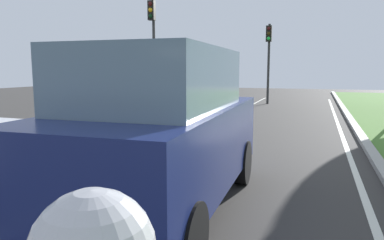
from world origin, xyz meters
The scene contains 7 objects.
ground_plane centered at (0.00, 14.00, 0.00)m, with size 60.00×60.00×0.00m, color #383533.
lane_line_center centered at (-0.70, 14.00, 0.00)m, with size 0.12×32.00×0.01m, color silver.
lane_line_right_edge centered at (3.60, 14.00, 0.00)m, with size 0.12×32.00×0.01m, color silver.
curb_right centered at (4.10, 14.00, 0.06)m, with size 0.24×48.00×0.12m, color #9E9B93.
car_suv_ahead centered at (0.80, 8.36, 1.17)m, with size 2.07×4.55×2.28m.
traffic_light_overhead_left centered at (-4.73, 19.82, 3.67)m, with size 0.32×0.50×5.38m.
traffic_light_far_median centered at (0.04, 25.33, 3.20)m, with size 0.32×0.50×4.63m.
Camera 1 is at (2.82, 3.84, 1.99)m, focal length 33.68 mm.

